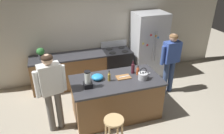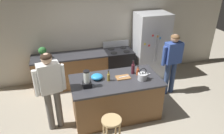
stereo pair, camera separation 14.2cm
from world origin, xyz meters
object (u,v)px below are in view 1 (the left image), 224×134
stove_range (117,64)px  mixing_bowl (97,77)px  person_by_island_left (51,86)px  bar_stool (114,125)px  person_by_sink_right (171,58)px  kitchen_island (116,97)px  chef_knife (124,76)px  bottle_cooking_sauce (138,71)px  bottle_vinegar (109,77)px  cutting_board (123,77)px  potted_plant (41,53)px  blender_appliance (88,81)px  refrigerator (148,45)px  tea_kettle (143,76)px  bottle_wine (133,68)px

stove_range → mixing_bowl: (-0.91, -1.40, 0.50)m
person_by_island_left → bar_stool: (0.97, -0.81, -0.52)m
person_by_sink_right → stove_range: bearing=135.1°
kitchen_island → chef_knife: chef_knife is taller
bottle_cooking_sauce → mixing_bowl: 0.89m
bar_stool → bottle_vinegar: bottle_vinegar is taller
cutting_board → person_by_island_left: bearing=-176.5°
stove_range → bottle_vinegar: (-0.69, -1.52, 0.53)m
bar_stool → potted_plant: 2.73m
person_by_island_left → blender_appliance: size_ratio=4.74×
cutting_board → refrigerator: bearing=48.0°
refrigerator → person_by_sink_right: (0.10, -1.02, 0.03)m
cutting_board → tea_kettle: bearing=-26.4°
kitchen_island → refrigerator: bearing=45.3°
bottle_wine → chef_knife: size_ratio=1.44×
blender_appliance → bottle_vinegar: bearing=13.6°
bottle_wine → bottle_vinegar: bottle_wine is taller
potted_plant → blender_appliance: bearing=-63.0°
blender_appliance → bottle_cooking_sauce: 1.15m
stove_range → chef_knife: (-0.35, -1.49, 0.46)m
stove_range → blender_appliance: size_ratio=3.07×
blender_appliance → bottle_vinegar: blender_appliance is taller
refrigerator → cutting_board: size_ratio=6.29×
bottle_cooking_sauce → mixing_bowl: bottle_cooking_sauce is taller
person_by_sink_right → cutting_board: (-1.42, -0.44, -0.06)m
person_by_island_left → bar_stool: 1.37m
cutting_board → potted_plant: bearing=137.2°
stove_range → potted_plant: 2.10m
mixing_bowl → bar_stool: bearing=-87.8°
bar_stool → mixing_bowl: mixing_bowl is taller
blender_appliance → person_by_island_left: bearing=175.3°
tea_kettle → potted_plant: bearing=139.8°
potted_plant → chef_knife: 2.25m
kitchen_island → person_by_sink_right: (1.59, 0.48, 0.52)m
refrigerator → tea_kettle: 1.90m
person_by_island_left → chef_knife: person_by_island_left is taller
stove_range → bottle_cooking_sauce: 1.55m
person_by_island_left → person_by_sink_right: 2.95m
refrigerator → bottle_wine: 1.70m
blender_appliance → cutting_board: blender_appliance is taller
kitchen_island → bottle_cooking_sauce: 0.74m
refrigerator → stove_range: size_ratio=1.74×
bar_stool → bottle_cooking_sauce: size_ratio=2.92×
bar_stool → potted_plant: size_ratio=2.10×
bar_stool → bottle_wine: size_ratio=1.99×
stove_range → bar_stool: stove_range is taller
blender_appliance → tea_kettle: bearing=-1.8°
bar_stool → mixing_bowl: size_ratio=2.55×
bottle_cooking_sauce → chef_knife: bearing=-174.3°
bottle_cooking_sauce → chef_knife: bottle_cooking_sauce is taller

